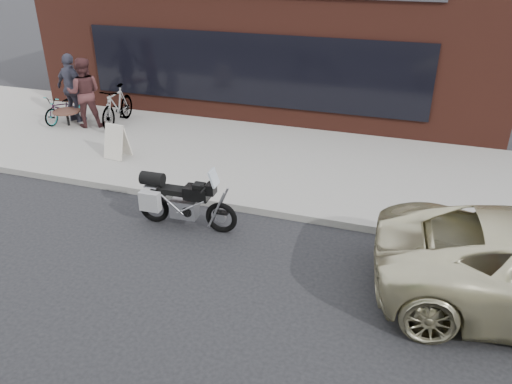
{
  "coord_description": "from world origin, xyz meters",
  "views": [
    {
      "loc": [
        2.69,
        -4.33,
        4.92
      ],
      "look_at": [
        0.11,
        3.36,
        0.85
      ],
      "focal_mm": 35.0,
      "sensor_mm": 36.0,
      "label": 1
    }
  ],
  "objects": [
    {
      "name": "ground",
      "position": [
        0.0,
        0.0,
        0.0
      ],
      "size": [
        120.0,
        120.0,
        0.0
      ],
      "primitive_type": "plane",
      "color": "black",
      "rests_on": "ground"
    },
    {
      "name": "sandwich_sign",
      "position": [
        -4.2,
        5.45,
        0.57
      ],
      "size": [
        0.58,
        0.54,
        0.84
      ],
      "rotation": [
        0.0,
        0.0,
        -0.12
      ],
      "color": "beige",
      "rests_on": "near_sidewalk"
    },
    {
      "name": "cafe_patron_right",
      "position": [
        -6.9,
        7.48,
        1.14
      ],
      "size": [
        1.24,
        0.73,
        1.97
      ],
      "primitive_type": "imported",
      "rotation": [
        0.0,
        0.0,
        2.92
      ],
      "color": "#3F3F51",
      "rests_on": "near_sidewalk"
    },
    {
      "name": "motorcycle",
      "position": [
        -1.34,
        3.12,
        0.55
      ],
      "size": [
        2.02,
        0.69,
        1.27
      ],
      "rotation": [
        0.0,
        0.0,
        0.03
      ],
      "color": "black",
      "rests_on": "ground"
    },
    {
      "name": "cafe_table",
      "position": [
        -6.88,
        7.06,
        0.55
      ],
      "size": [
        0.77,
        0.77,
        0.44
      ],
      "color": "black",
      "rests_on": "near_sidewalk"
    },
    {
      "name": "storefront",
      "position": [
        -2.0,
        13.98,
        2.25
      ],
      "size": [
        14.0,
        10.07,
        4.5
      ],
      "color": "#4D2118",
      "rests_on": "ground"
    },
    {
      "name": "bicycle_front",
      "position": [
        -7.24,
        7.36,
        0.55
      ],
      "size": [
        0.58,
        1.55,
        0.81
      ],
      "primitive_type": "imported",
      "rotation": [
        0.0,
        0.0,
        -0.02
      ],
      "color": "gray",
      "rests_on": "near_sidewalk"
    },
    {
      "name": "cafe_patron_left",
      "position": [
        -6.29,
        7.21,
        1.12
      ],
      "size": [
        1.18,
        1.08,
        1.95
      ],
      "primitive_type": "imported",
      "rotation": [
        0.0,
        0.0,
        3.6
      ],
      "color": "#482627",
      "rests_on": "near_sidewalk"
    },
    {
      "name": "near_sidewalk",
      "position": [
        0.0,
        7.0,
        0.07
      ],
      "size": [
        44.0,
        6.0,
        0.15
      ],
      "primitive_type": "cube",
      "color": "gray",
      "rests_on": "ground"
    },
    {
      "name": "bicycle_rear",
      "position": [
        -5.52,
        7.58,
        0.71
      ],
      "size": [
        0.72,
        1.92,
        1.12
      ],
      "primitive_type": "imported",
      "rotation": [
        0.0,
        0.0,
        0.11
      ],
      "color": "gray",
      "rests_on": "near_sidewalk"
    }
  ]
}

